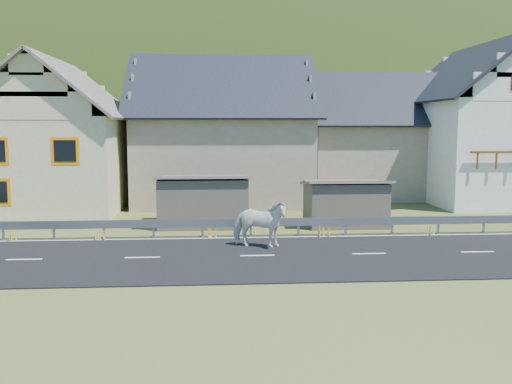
{
  "coord_description": "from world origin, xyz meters",
  "views": [
    {
      "loc": [
        -1.47,
        -19.57,
        4.65
      ],
      "look_at": [
        0.19,
        3.2,
        1.91
      ],
      "focal_mm": 40.0,
      "sensor_mm": 36.0,
      "label": 1
    }
  ],
  "objects": [
    {
      "name": "lane_markings",
      "position": [
        0.0,
        0.0,
        0.04
      ],
      "size": [
        60.0,
        6.6,
        0.01
      ],
      "primitive_type": "cube",
      "color": "silver",
      "rests_on": "road"
    },
    {
      "name": "ground",
      "position": [
        0.0,
        0.0,
        0.0
      ],
      "size": [
        160.0,
        160.0,
        0.0
      ],
      "primitive_type": "plane",
      "color": "#41481D",
      "rests_on": "ground"
    },
    {
      "name": "shed_right",
      "position": [
        4.5,
        6.0,
        1.0
      ],
      "size": [
        3.8,
        2.9,
        2.2
      ],
      "primitive_type": "cube",
      "color": "#665B4C",
      "rests_on": "ground"
    },
    {
      "name": "horse",
      "position": [
        0.18,
        1.36,
        0.94
      ],
      "size": [
        1.55,
        2.33,
        1.8
      ],
      "primitive_type": "imported",
      "rotation": [
        0.0,
        0.0,
        1.28
      ],
      "color": "silver",
      "rests_on": "road"
    },
    {
      "name": "house_stone_b",
      "position": [
        9.0,
        17.0,
        4.24
      ],
      "size": [
        9.8,
        8.8,
        8.1
      ],
      "color": "gray",
      "rests_on": "ground"
    },
    {
      "name": "mountain",
      "position": [
        5.0,
        180.0,
        -20.0
      ],
      "size": [
        440.0,
        280.0,
        260.0
      ],
      "primitive_type": "ellipsoid",
      "color": "#253712",
      "rests_on": "ground"
    },
    {
      "name": "road",
      "position": [
        0.0,
        0.0,
        0.02
      ],
      "size": [
        60.0,
        7.0,
        0.04
      ],
      "primitive_type": "cube",
      "color": "black",
      "rests_on": "ground"
    },
    {
      "name": "guardrail",
      "position": [
        -0.0,
        3.68,
        0.56
      ],
      "size": [
        28.1,
        0.09,
        0.75
      ],
      "color": "#93969B",
      "rests_on": "ground"
    },
    {
      "name": "house_white",
      "position": [
        15.0,
        14.0,
        5.06
      ],
      "size": [
        8.8,
        10.8,
        9.7
      ],
      "color": "white",
      "rests_on": "ground"
    },
    {
      "name": "house_cream",
      "position": [
        -10.0,
        12.0,
        4.36
      ],
      "size": [
        7.8,
        9.8,
        8.3
      ],
      "color": "beige",
      "rests_on": "ground"
    },
    {
      "name": "shed_left",
      "position": [
        -2.0,
        6.5,
        1.1
      ],
      "size": [
        4.3,
        3.3,
        2.4
      ],
      "primitive_type": "cube",
      "color": "#665B4C",
      "rests_on": "ground"
    },
    {
      "name": "house_stone_a",
      "position": [
        -1.0,
        15.0,
        4.63
      ],
      "size": [
        10.8,
        9.8,
        8.9
      ],
      "color": "gray",
      "rests_on": "ground"
    }
  ]
}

